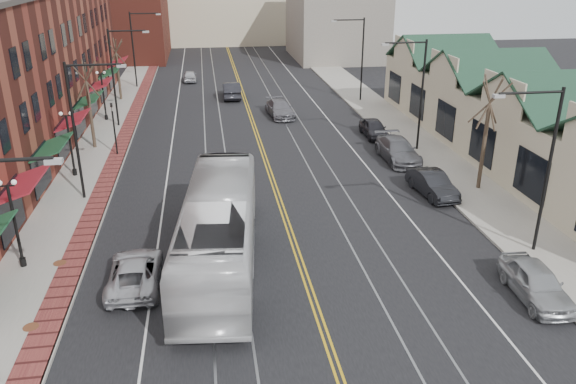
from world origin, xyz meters
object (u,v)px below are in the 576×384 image
object	(u,v)px
parked_car_c	(398,150)
parked_car_b	(432,184)
transit_bus	(219,228)
parked_car_d	(374,128)
parked_suv	(135,272)
parked_car_a	(536,282)

from	to	relation	value
parked_car_c	parked_car_b	bearing A→B (deg)	-90.80
transit_bus	parked_car_b	distance (m)	14.61
transit_bus	parked_car_d	bearing A→B (deg)	-118.79
parked_suv	parked_car_b	world-z (taller)	parked_car_b
parked_car_b	parked_car_c	distance (m)	6.42
parked_car_a	parked_car_b	xyz separation A→B (m)	(0.00, 11.36, -0.02)
parked_car_b	parked_car_c	world-z (taller)	parked_car_c
parked_car_c	parked_car_d	size ratio (longest dim) A/B	1.29
transit_bus	parked_car_b	xyz separation A→B (m)	(13.03, 6.53, -1.13)
parked_suv	parked_car_c	size ratio (longest dim) A/B	0.88
transit_bus	parked_car_a	world-z (taller)	transit_bus
transit_bus	parked_car_b	size ratio (longest dim) A/B	3.03
parked_car_a	parked_car_d	distance (m)	23.66
parked_car_d	parked_car_a	bearing A→B (deg)	-89.89
parked_suv	parked_car_a	world-z (taller)	parked_car_a
parked_suv	parked_car_b	distance (m)	18.54
parked_car_d	parked_car_b	bearing A→B (deg)	-89.89
parked_car_b	parked_car_d	bearing A→B (deg)	83.97
parked_car_d	transit_bus	bearing A→B (deg)	-124.58
transit_bus	parked_car_d	world-z (taller)	transit_bus
parked_car_a	parked_car_c	distance (m)	17.78
transit_bus	parked_car_c	world-z (taller)	transit_bus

